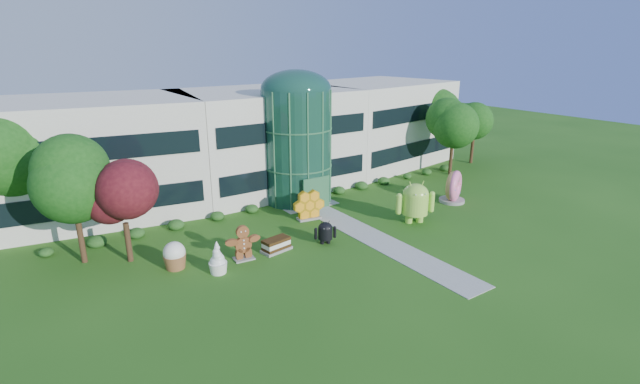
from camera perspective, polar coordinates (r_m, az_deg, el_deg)
ground at (r=33.04m, az=8.25°, el=-6.46°), size 140.00×140.00×0.00m
building at (r=45.87m, az=-6.79°, el=6.61°), size 46.00×15.00×9.30m
atrium at (r=40.69m, az=-2.86°, el=5.63°), size 6.00×6.00×9.80m
walkway at (r=34.40m, az=6.01°, el=-5.32°), size 2.40×20.00×0.04m
tree_red at (r=31.74m, az=-22.89°, el=-2.94°), size 4.00×4.00×6.00m
trees_backdrop at (r=41.68m, az=-3.57°, el=4.93°), size 52.00×8.00×8.40m
android_green at (r=36.82m, az=11.67°, el=-0.96°), size 3.88×3.32×3.71m
android_black at (r=32.56m, az=0.66°, el=-4.84°), size 1.94×1.64×1.88m
donut at (r=42.53m, az=16.05°, el=0.68°), size 3.09×2.45×2.90m
gingerbread at (r=30.57m, az=-9.45°, el=-6.14°), size 2.68×1.28×2.39m
ice_cream_sandwich at (r=31.76m, az=-5.40°, el=-6.47°), size 2.21×1.37×0.92m
honeycomb at (r=36.98m, az=-1.38°, el=-1.77°), size 2.87×1.37×2.17m
froyo at (r=29.20m, az=-12.50°, el=-7.86°), size 1.38×1.38×2.08m
cupcake at (r=30.53m, az=-17.47°, el=-7.43°), size 1.72×1.72×1.78m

